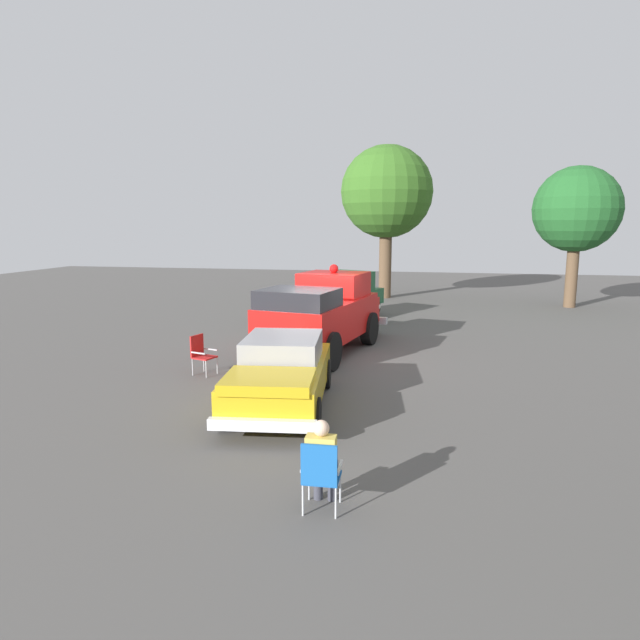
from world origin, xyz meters
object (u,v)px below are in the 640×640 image
(classic_hot_rod, at_px, (281,373))
(spectator_seated, at_px, (322,460))
(parked_pickup, at_px, (334,296))
(oak_tree_distant, at_px, (387,193))
(vintage_fire_truck, at_px, (323,313))
(oak_tree_right, at_px, (577,210))
(lawn_chair_near_truck, at_px, (321,472))
(traffic_cone, at_px, (276,328))
(lawn_chair_by_car, at_px, (201,352))

(classic_hot_rod, xyz_separation_m, spectator_seated, (-3.98, -1.70, -0.05))
(parked_pickup, bearing_deg, oak_tree_distant, -10.59)
(vintage_fire_truck, distance_m, parked_pickup, 5.62)
(oak_tree_right, bearing_deg, lawn_chair_near_truck, 159.76)
(classic_hot_rod, distance_m, oak_tree_right, 19.31)
(classic_hot_rod, relative_size, oak_tree_distant, 0.58)
(oak_tree_right, distance_m, traffic_cone, 15.41)
(lawn_chair_near_truck, distance_m, lawn_chair_by_car, 7.63)
(vintage_fire_truck, bearing_deg, lawn_chair_by_car, 140.82)
(spectator_seated, bearing_deg, oak_tree_right, -20.37)
(vintage_fire_truck, xyz_separation_m, traffic_cone, (1.84, 2.02, -0.89))
(parked_pickup, xyz_separation_m, oak_tree_right, (5.68, -10.11, 3.46))
(spectator_seated, xyz_separation_m, oak_tree_right, (20.49, -7.61, 3.75))
(vintage_fire_truck, distance_m, oak_tree_distant, 13.57)
(lawn_chair_near_truck, relative_size, oak_tree_right, 0.16)
(vintage_fire_truck, height_order, spectator_seated, vintage_fire_truck)
(spectator_seated, bearing_deg, traffic_cone, 19.29)
(lawn_chair_by_car, height_order, spectator_seated, spectator_seated)
(vintage_fire_truck, relative_size, oak_tree_right, 0.97)
(parked_pickup, relative_size, lawn_chair_near_truck, 5.01)
(classic_hot_rod, xyz_separation_m, oak_tree_distant, (18.15, -0.56, 4.65))
(lawn_chair_by_car, height_order, oak_tree_distant, oak_tree_distant)
(lawn_chair_by_car, relative_size, spectator_seated, 0.79)
(oak_tree_distant, xyz_separation_m, traffic_cone, (-11.04, 2.74, -5.08))
(traffic_cone, bearing_deg, classic_hot_rod, -162.94)
(lawn_chair_near_truck, relative_size, lawn_chair_by_car, 1.00)
(classic_hot_rod, bearing_deg, traffic_cone, 17.06)
(oak_tree_distant, relative_size, traffic_cone, 12.26)
(oak_tree_distant, bearing_deg, lawn_chair_by_car, 168.43)
(classic_hot_rod, bearing_deg, vintage_fire_truck, 1.69)
(lawn_chair_near_truck, xyz_separation_m, oak_tree_distant, (22.25, 1.14, 4.80))
(classic_hot_rod, bearing_deg, oak_tree_right, -29.40)
(lawn_chair_near_truck, distance_m, oak_tree_distant, 22.79)
(parked_pickup, xyz_separation_m, oak_tree_distant, (7.31, -1.37, 4.40))
(vintage_fire_truck, bearing_deg, classic_hot_rod, -178.31)
(lawn_chair_near_truck, relative_size, oak_tree_distant, 0.13)
(classic_hot_rod, relative_size, oak_tree_right, 0.71)
(oak_tree_right, bearing_deg, vintage_fire_truck, 139.95)
(vintage_fire_truck, relative_size, spectator_seated, 4.84)
(parked_pickup, relative_size, spectator_seated, 3.96)
(spectator_seated, distance_m, traffic_cone, 11.74)
(spectator_seated, xyz_separation_m, traffic_cone, (11.08, 3.88, -0.39))
(vintage_fire_truck, xyz_separation_m, oak_tree_right, (11.25, -9.46, 3.25))
(lawn_chair_near_truck, xyz_separation_m, spectator_seated, (0.13, 0.00, 0.11))
(parked_pickup, distance_m, traffic_cone, 4.04)
(oak_tree_right, relative_size, traffic_cone, 10.11)
(vintage_fire_truck, height_order, lawn_chair_by_car, vintage_fire_truck)
(lawn_chair_by_car, bearing_deg, traffic_cone, -6.22)
(spectator_seated, bearing_deg, lawn_chair_near_truck, -177.96)
(traffic_cone, bearing_deg, oak_tree_distant, -13.92)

